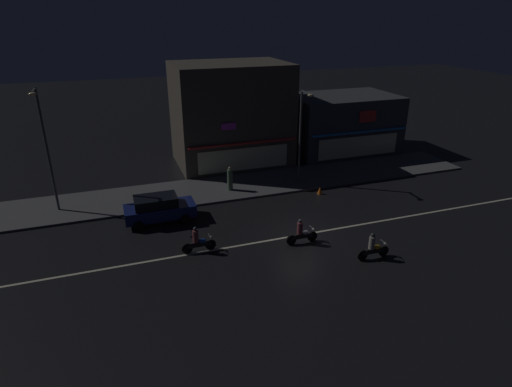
# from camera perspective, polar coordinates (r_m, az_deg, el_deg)

# --- Properties ---
(ground_plane) EXTENTS (140.00, 140.00, 0.00)m
(ground_plane) POSITION_cam_1_polar(r_m,az_deg,el_deg) (25.38, 5.87, -5.55)
(ground_plane) COLOR black
(lane_divider_stripe) EXTENTS (33.18, 0.16, 0.01)m
(lane_divider_stripe) POSITION_cam_1_polar(r_m,az_deg,el_deg) (25.37, 5.87, -5.53)
(lane_divider_stripe) COLOR beige
(lane_divider_stripe) RESTS_ON ground
(sidewalk_far) EXTENTS (34.93, 4.84, 0.14)m
(sidewalk_far) POSITION_cam_1_polar(r_m,az_deg,el_deg) (32.41, -0.33, 1.27)
(sidewalk_far) COLOR #4C4C4F
(sidewalk_far) RESTS_ON ground
(storefront_left_block) EXTENTS (9.61, 6.55, 5.17)m
(storefront_left_block) POSITION_cam_1_polar(r_m,az_deg,el_deg) (40.77, 11.25, 9.11)
(storefront_left_block) COLOR #383A3F
(storefront_left_block) RESTS_ON ground
(storefront_center_block) EXTENTS (9.25, 6.91, 8.35)m
(storefront_center_block) POSITION_cam_1_polar(r_m,az_deg,el_deg) (36.51, -3.35, 10.47)
(storefront_center_block) COLOR #4C443A
(storefront_center_block) RESTS_ON ground
(streetlamp_west) EXTENTS (0.44, 1.64, 7.91)m
(streetlamp_west) POSITION_cam_1_polar(r_m,az_deg,el_deg) (29.26, -26.25, 6.12)
(streetlamp_west) COLOR #47494C
(streetlamp_west) RESTS_ON sidewalk_far
(streetlamp_mid) EXTENTS (0.44, 1.64, 6.94)m
(streetlamp_mid) POSITION_cam_1_polar(r_m,az_deg,el_deg) (31.44, 6.11, 8.47)
(streetlamp_mid) COLOR #47494C
(streetlamp_mid) RESTS_ON sidewalk_far
(pedestrian_on_sidewalk) EXTENTS (0.39, 0.39, 1.77)m
(pedestrian_on_sidewalk) POSITION_cam_1_polar(r_m,az_deg,el_deg) (30.94, -3.48, 1.90)
(pedestrian_on_sidewalk) COLOR #4C664C
(pedestrian_on_sidewalk) RESTS_ON sidewalk_far
(parked_car_near_kerb) EXTENTS (4.30, 1.98, 1.67)m
(parked_car_near_kerb) POSITION_cam_1_polar(r_m,az_deg,el_deg) (27.20, -12.80, -1.93)
(parked_car_near_kerb) COLOR navy
(parked_car_near_kerb) RESTS_ON ground
(motorcycle_lead) EXTENTS (1.90, 0.60, 1.52)m
(motorcycle_lead) POSITION_cam_1_polar(r_m,az_deg,el_deg) (23.55, 15.30, -6.98)
(motorcycle_lead) COLOR black
(motorcycle_lead) RESTS_ON ground
(motorcycle_following) EXTENTS (1.90, 0.60, 1.52)m
(motorcycle_following) POSITION_cam_1_polar(r_m,az_deg,el_deg) (24.28, 6.04, -5.26)
(motorcycle_following) COLOR black
(motorcycle_following) RESTS_ON ground
(motorcycle_opposite_lane) EXTENTS (1.90, 0.60, 1.52)m
(motorcycle_opposite_lane) POSITION_cam_1_polar(r_m,az_deg,el_deg) (23.54, -7.77, -6.32)
(motorcycle_opposite_lane) COLOR black
(motorcycle_opposite_lane) RESTS_ON ground
(traffic_cone) EXTENTS (0.36, 0.36, 0.55)m
(traffic_cone) POSITION_cam_1_polar(r_m,az_deg,el_deg) (31.06, 8.49, 0.42)
(traffic_cone) COLOR orange
(traffic_cone) RESTS_ON ground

